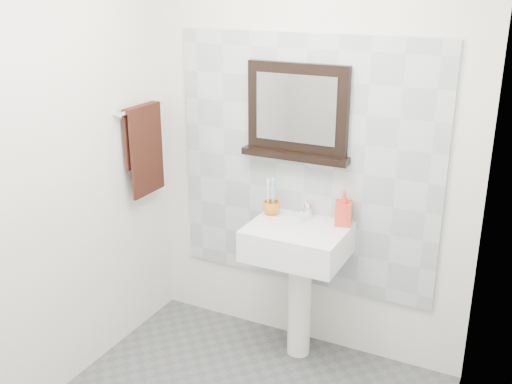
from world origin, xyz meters
TOP-DOWN VIEW (x-y plane):
  - back_wall at (0.00, 1.10)m, footprint 2.00×0.01m
  - left_wall at (-1.00, 0.00)m, footprint 0.01×2.20m
  - right_wall at (1.00, 0.00)m, footprint 0.01×2.20m
  - splashback at (0.00, 1.09)m, footprint 1.60×0.02m
  - pedestal_sink at (0.06, 0.87)m, footprint 0.55×0.44m
  - toothbrush_cup at (-0.16, 0.97)m, footprint 0.11×0.11m
  - toothbrushes at (-0.16, 0.97)m, footprint 0.05×0.04m
  - soap_dispenser at (0.27, 1.01)m, footprint 0.11×0.12m
  - framed_mirror at (-0.04, 1.06)m, footprint 0.64×0.11m
  - towel_bar at (-0.95, 0.82)m, footprint 0.07×0.40m
  - hand_towel at (-0.94, 0.82)m, footprint 0.06×0.30m

SIDE VIEW (x-z plane):
  - pedestal_sink at x=0.06m, z-range 0.20..1.16m
  - toothbrush_cup at x=-0.16m, z-range 0.86..0.94m
  - soap_dispenser at x=0.27m, z-range 0.86..1.06m
  - toothbrushes at x=-0.16m, z-range 0.88..1.09m
  - splashback at x=0.00m, z-range 0.40..1.90m
  - hand_towel at x=-0.94m, z-range 0.96..1.51m
  - back_wall at x=0.00m, z-range 0.00..2.50m
  - left_wall at x=-1.00m, z-range 0.00..2.50m
  - right_wall at x=1.00m, z-range 0.00..2.50m
  - towel_bar at x=-0.95m, z-range 1.43..1.46m
  - framed_mirror at x=-0.04m, z-range 1.18..1.73m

